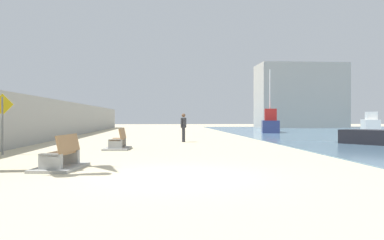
{
  "coord_description": "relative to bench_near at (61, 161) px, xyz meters",
  "views": [
    {
      "loc": [
        -0.24,
        -10.02,
        1.46
      ],
      "look_at": [
        1.62,
        14.91,
        1.31
      ],
      "focal_mm": 37.93,
      "sensor_mm": 36.0,
      "label": 1
    }
  ],
  "objects": [
    {
      "name": "person_walking",
      "position": [
        4.14,
        12.38,
        0.76
      ],
      "size": [
        0.36,
        0.44,
        1.7
      ],
      "color": "#333338",
      "rests_on": "ground"
    },
    {
      "name": "boat_distant",
      "position": [
        27.08,
        33.74,
        0.59
      ],
      "size": [
        3.56,
        5.96,
        2.08
      ],
      "color": "white",
      "rests_on": "water_bay"
    },
    {
      "name": "seawall",
      "position": [
        -4.41,
        16.3,
        1.08
      ],
      "size": [
        0.8,
        64.0,
        2.64
      ],
      "primitive_type": "cube",
      "color": "#9E9E99",
      "rests_on": "ground"
    },
    {
      "name": "bench_far",
      "position": [
        0.83,
        7.15,
        0.0
      ],
      "size": [
        1.17,
        2.14,
        0.98
      ],
      "color": "#9E9E99",
      "rests_on": "ground"
    },
    {
      "name": "pedestrian_sign",
      "position": [
        -3.39,
        4.68,
        1.26
      ],
      "size": [
        0.85,
        0.08,
        2.4
      ],
      "color": "slate",
      "rests_on": "ground"
    },
    {
      "name": "ground_plane",
      "position": [
        3.09,
        16.3,
        -0.23
      ],
      "size": [
        120.0,
        120.0,
        0.0
      ],
      "primitive_type": "plane",
      "color": "beige"
    },
    {
      "name": "harbor_building",
      "position": [
        22.39,
        44.3,
        4.24
      ],
      "size": [
        12.0,
        6.0,
        8.95
      ],
      "primitive_type": "cube",
      "color": "#ADAAA3",
      "rests_on": "ground"
    },
    {
      "name": "bench_near",
      "position": [
        0.0,
        0.0,
        0.0
      ],
      "size": [
        1.34,
        2.22,
        0.98
      ],
      "color": "#9E9E99",
      "rests_on": "ground"
    },
    {
      "name": "boat_outer",
      "position": [
        13.19,
        26.35,
        0.65
      ],
      "size": [
        2.65,
        5.5,
        6.08
      ],
      "color": "navy",
      "rests_on": "water_bay"
    }
  ]
}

